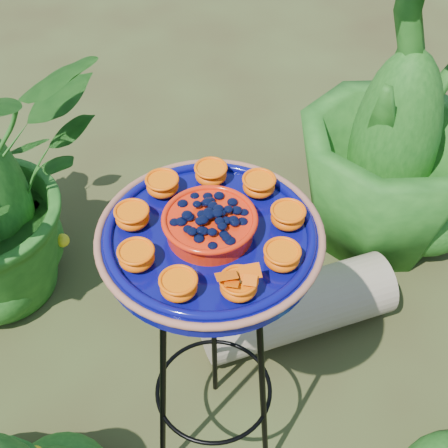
# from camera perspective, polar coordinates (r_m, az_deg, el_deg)

# --- Properties ---
(ground_plane) EXTENTS (20.00, 20.00, 0.00)m
(ground_plane) POSITION_cam_1_polar(r_m,az_deg,el_deg) (1.94, 0.37, -14.90)
(ground_plane) COLOR #322816
(ground_plane) RESTS_ON ground
(tripod_stand) EXTENTS (0.35, 0.35, 0.81)m
(tripod_stand) POSITION_cam_1_polar(r_m,az_deg,el_deg) (1.44, -1.06, -10.73)
(tripod_stand) COLOR black
(tripod_stand) RESTS_ON ground
(feeder_dish) EXTENTS (0.49, 0.49, 0.10)m
(feeder_dish) POSITION_cam_1_polar(r_m,az_deg,el_deg) (1.16, -1.29, -0.96)
(feeder_dish) COLOR #08095D
(feeder_dish) RESTS_ON tripod_stand
(driftwood_log) EXTENTS (0.63, 0.28, 0.20)m
(driftwood_log) POSITION_cam_1_polar(r_m,az_deg,el_deg) (2.00, 6.67, -7.53)
(driftwood_log) COLOR gray
(driftwood_log) RESTS_ON ground
(shrub_back_right) EXTENTS (0.81, 0.81, 1.14)m
(shrub_back_right) POSITION_cam_1_polar(r_m,az_deg,el_deg) (2.05, 16.10, 10.68)
(shrub_back_right) COLOR #164712
(shrub_back_right) RESTS_ON ground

